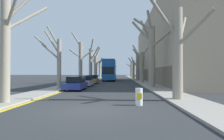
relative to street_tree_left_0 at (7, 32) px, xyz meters
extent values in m
plane|color=#2B2D30|center=(5.00, -1.58, -4.04)|extent=(300.00, 300.00, 0.00)
cube|color=gray|center=(-0.44, 48.42, -3.98)|extent=(2.40, 120.00, 0.12)
cube|color=gray|center=(10.43, 48.42, -3.98)|extent=(2.40, 120.00, 0.12)
cube|color=tan|center=(16.64, 27.34, 2.18)|extent=(10.00, 41.05, 12.44)
cube|color=#6B5E4C|center=(11.62, 27.34, -2.80)|extent=(0.12, 40.23, 2.49)
cube|color=yellow|center=(0.94, 48.42, -4.04)|extent=(0.24, 120.00, 0.01)
cylinder|color=gray|center=(-0.05, -0.08, -0.58)|extent=(0.52, 0.52, 6.93)
cylinder|color=gray|center=(0.73, 0.90, 1.05)|extent=(1.78, 2.15, 1.98)
cylinder|color=gray|center=(0.66, 0.47, 1.75)|extent=(1.65, 1.32, 2.35)
cylinder|color=gray|center=(0.83, -0.69, 1.52)|extent=(2.00, 1.45, 2.94)
cylinder|color=gray|center=(-0.13, 9.94, -1.37)|extent=(0.45, 0.45, 5.34)
cylinder|color=gray|center=(-0.65, 9.59, 1.47)|extent=(1.24, 0.90, 2.19)
cylinder|color=gray|center=(-1.36, 9.73, 0.33)|extent=(2.59, 0.59, 2.60)
cylinder|color=gray|center=(-1.06, 9.97, -0.04)|extent=(1.97, 0.23, 1.70)
cylinder|color=gray|center=(-0.85, 9.81, 0.92)|extent=(1.59, 0.43, 2.49)
cylinder|color=gray|center=(-0.14, 21.29, -0.69)|extent=(0.60, 0.60, 6.71)
cylinder|color=gray|center=(0.03, 21.71, 1.61)|extent=(0.60, 1.10, 1.67)
cylinder|color=gray|center=(0.85, 21.44, 0.68)|extent=(2.14, 0.54, 1.71)
cylinder|color=gray|center=(-0.86, 20.60, 0.78)|extent=(1.66, 1.59, 1.36)
cylinder|color=gray|center=(-0.81, 21.13, 3.15)|extent=(1.56, 0.55, 2.37)
cylinder|color=gray|center=(-0.04, 31.57, -0.59)|extent=(0.72, 0.72, 6.91)
cylinder|color=gray|center=(0.16, 32.71, 1.51)|extent=(0.67, 2.48, 2.13)
cylinder|color=gray|center=(0.33, 30.83, 3.58)|extent=(1.06, 1.78, 2.63)
cylinder|color=gray|center=(0.89, 31.09, 1.80)|extent=(2.15, 1.29, 3.02)
cylinder|color=gray|center=(-0.22, 41.46, -0.94)|extent=(0.89, 0.89, 6.19)
cylinder|color=gray|center=(0.83, 41.16, 0.66)|extent=(2.36, 0.96, 1.70)
cylinder|color=gray|center=(0.37, 41.04, 3.06)|extent=(1.60, 1.25, 2.75)
cylinder|color=gray|center=(-0.69, 42.08, 0.68)|extent=(1.30, 1.56, 1.41)
cylinder|color=gray|center=(-0.26, 42.43, 0.16)|extent=(0.40, 2.11, 1.51)
cylinder|color=gray|center=(0.10, 42.58, 2.28)|extent=(1.02, 2.54, 3.07)
cylinder|color=gray|center=(-0.16, 52.14, -1.38)|extent=(0.63, 0.63, 5.33)
cylinder|color=gray|center=(0.35, 51.75, 1.45)|extent=(1.31, 1.08, 2.17)
cylinder|color=gray|center=(-0.76, 51.66, 0.20)|extent=(1.46, 1.25, 2.03)
cylinder|color=gray|center=(0.80, 52.33, 0.31)|extent=(2.14, 0.61, 2.57)
cylinder|color=gray|center=(-1.16, 52.35, 1.23)|extent=(2.15, 0.66, 1.39)
cylinder|color=gray|center=(0.23, 50.96, 1.48)|extent=(1.04, 2.57, 2.07)
cylinder|color=gray|center=(9.97, 1.80, -1.11)|extent=(0.63, 0.63, 5.85)
cylinder|color=gray|center=(9.08, 1.52, 1.10)|extent=(2.01, 0.83, 2.46)
cylinder|color=gray|center=(10.56, 2.91, 0.48)|extent=(1.45, 2.46, 2.73)
cylinder|color=gray|center=(10.76, 1.05, 0.34)|extent=(1.84, 1.77, 2.05)
cylinder|color=gray|center=(10.00, 12.40, -0.46)|extent=(0.79, 0.79, 7.17)
cylinder|color=gray|center=(10.89, 11.37, 1.49)|extent=(2.08, 2.34, 1.84)
cylinder|color=gray|center=(9.00, 12.72, 3.45)|extent=(2.24, 0.96, 1.75)
cylinder|color=gray|center=(9.46, 12.98, 2.62)|extent=(1.46, 1.52, 2.99)
cylinder|color=gray|center=(8.91, 12.60, 2.50)|extent=(2.44, 0.72, 2.72)
cylinder|color=gray|center=(9.70, 11.85, 3.40)|extent=(0.96, 1.45, 2.67)
cylinder|color=gray|center=(9.99, 23.05, -1.42)|extent=(0.69, 0.69, 5.25)
cylinder|color=gray|center=(10.46, 23.14, 1.08)|extent=(1.19, 0.45, 1.77)
cylinder|color=gray|center=(9.48, 22.95, 0.33)|extent=(1.28, 0.47, 1.81)
cylinder|color=gray|center=(9.30, 23.93, 1.24)|extent=(1.68, 2.06, 2.85)
cylinder|color=gray|center=(10.13, 33.10, -1.02)|extent=(0.74, 0.74, 6.04)
cylinder|color=gray|center=(11.43, 32.29, 1.21)|extent=(2.85, 1.92, 2.16)
cylinder|color=gray|center=(9.63, 32.84, 2.22)|extent=(1.31, 0.85, 1.58)
cylinder|color=gray|center=(11.15, 33.85, 0.45)|extent=(2.33, 1.80, 2.35)
cylinder|color=gray|center=(9.98, 44.53, -1.47)|extent=(0.65, 0.65, 5.15)
cylinder|color=gray|center=(9.25, 44.19, 1.00)|extent=(1.70, 0.97, 1.77)
cylinder|color=gray|center=(9.94, 43.80, -0.32)|extent=(0.31, 1.64, 1.67)
cylinder|color=gray|center=(11.01, 44.23, 0.77)|extent=(2.26, 0.86, 1.68)
cylinder|color=gray|center=(9.68, 43.83, 1.21)|extent=(0.86, 1.64, 1.72)
cylinder|color=gray|center=(10.68, 43.92, 0.19)|extent=(1.65, 1.49, 1.44)
cylinder|color=gray|center=(9.94, 54.28, -1.60)|extent=(0.72, 0.72, 4.88)
cylinder|color=gray|center=(10.41, 54.93, 1.02)|extent=(1.24, 1.57, 1.52)
cylinder|color=gray|center=(9.74, 53.71, 1.17)|extent=(0.69, 1.41, 1.72)
cylinder|color=gray|center=(9.18, 54.72, 0.06)|extent=(1.77, 1.17, 1.46)
cylinder|color=gray|center=(11.20, 54.37, 0.28)|extent=(2.69, 0.44, 2.17)
cylinder|color=gray|center=(10.30, 54.53, 1.07)|extent=(1.05, 0.84, 1.94)
cube|color=#19519E|center=(4.03, 32.82, -2.37)|extent=(2.55, 11.36, 2.64)
cube|color=#19519E|center=(4.03, 32.82, -0.37)|extent=(2.50, 11.13, 1.37)
cube|color=navy|center=(4.03, 32.82, 0.38)|extent=(2.50, 11.13, 0.12)
cube|color=black|center=(4.03, 32.82, -1.86)|extent=(2.58, 10.00, 1.37)
cube|color=black|center=(4.03, 32.82, -0.30)|extent=(2.58, 10.00, 1.04)
cube|color=black|center=(4.03, 27.16, -1.86)|extent=(2.30, 0.06, 1.44)
cylinder|color=black|center=(2.92, 29.41, -3.49)|extent=(0.30, 1.11, 1.11)
cylinder|color=black|center=(5.14, 29.41, -3.49)|extent=(0.30, 1.11, 1.11)
cylinder|color=black|center=(2.92, 36.00, -3.49)|extent=(0.30, 1.11, 1.11)
cylinder|color=black|center=(5.14, 36.00, -3.49)|extent=(0.30, 1.11, 1.11)
cube|color=navy|center=(1.81, 9.18, -3.58)|extent=(1.77, 4.08, 0.57)
cube|color=black|center=(1.81, 9.42, -2.98)|extent=(1.56, 2.12, 0.63)
cylinder|color=black|center=(1.04, 7.95, -3.71)|extent=(0.20, 0.67, 0.67)
cylinder|color=black|center=(2.59, 7.95, -3.71)|extent=(0.20, 0.67, 0.67)
cylinder|color=black|center=(1.04, 10.40, -3.71)|extent=(0.20, 0.67, 0.67)
cylinder|color=black|center=(2.59, 10.40, -3.71)|extent=(0.20, 0.67, 0.67)
cube|color=#9EA3AD|center=(1.81, 14.67, -3.56)|extent=(1.79, 4.09, 0.60)
cube|color=black|center=(1.81, 14.91, -2.96)|extent=(1.58, 2.13, 0.60)
cylinder|color=black|center=(1.03, 13.44, -3.74)|extent=(0.20, 0.61, 0.61)
cylinder|color=black|center=(2.60, 13.44, -3.74)|extent=(0.20, 0.61, 0.61)
cylinder|color=black|center=(1.03, 15.89, -3.74)|extent=(0.20, 0.61, 0.61)
cylinder|color=black|center=(2.60, 15.89, -3.74)|extent=(0.20, 0.61, 0.61)
cube|color=olive|center=(1.81, 20.91, -3.54)|extent=(1.80, 3.92, 0.63)
cube|color=black|center=(1.81, 21.15, -2.93)|extent=(1.59, 2.04, 0.60)
cylinder|color=black|center=(1.02, 19.74, -3.70)|extent=(0.20, 0.68, 0.68)
cylinder|color=black|center=(2.61, 19.74, -3.70)|extent=(0.20, 0.68, 0.68)
cylinder|color=black|center=(1.02, 22.09, -3.70)|extent=(0.20, 0.68, 0.68)
cylinder|color=black|center=(2.61, 22.09, -3.70)|extent=(0.20, 0.68, 0.68)
cylinder|color=white|center=(7.37, -0.10, -3.58)|extent=(0.39, 0.39, 0.93)
cube|color=yellow|center=(7.37, -0.30, -3.53)|extent=(0.27, 0.01, 0.33)
camera|label=1|loc=(6.37, -10.92, -2.28)|focal=32.00mm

